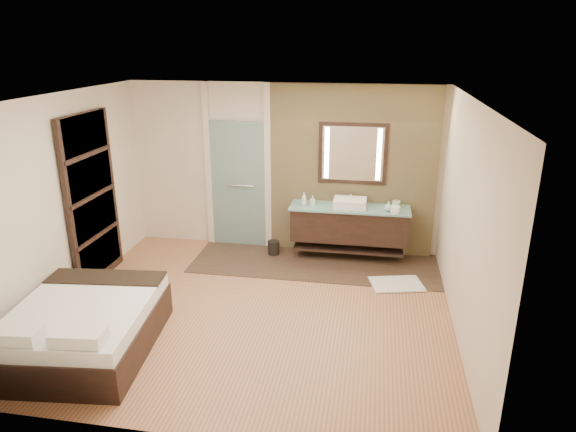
% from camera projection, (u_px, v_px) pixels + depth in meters
% --- Properties ---
extents(floor, '(5.00, 5.00, 0.00)m').
position_uv_depth(floor, '(253.00, 311.00, 6.62)').
color(floor, '#90593C').
rests_on(floor, ground).
extents(tile_strip, '(3.80, 1.30, 0.01)m').
position_uv_depth(tile_strip, '(314.00, 263.00, 8.01)').
color(tile_strip, '#33271C').
rests_on(tile_strip, floor).
extents(stone_wall, '(2.60, 0.08, 2.70)m').
position_uv_depth(stone_wall, '(352.00, 172.00, 8.06)').
color(stone_wall, tan).
rests_on(stone_wall, floor).
extents(vanity, '(1.85, 0.55, 0.88)m').
position_uv_depth(vanity, '(349.00, 224.00, 8.04)').
color(vanity, black).
rests_on(vanity, stone_wall).
extents(mirror_unit, '(1.06, 0.04, 0.96)m').
position_uv_depth(mirror_unit, '(353.00, 154.00, 7.91)').
color(mirror_unit, black).
rests_on(mirror_unit, stone_wall).
extents(frosted_door, '(1.10, 0.12, 2.70)m').
position_uv_depth(frosted_door, '(238.00, 179.00, 8.41)').
color(frosted_door, '#A9D6D0').
rests_on(frosted_door, floor).
extents(shoji_partition, '(0.06, 1.20, 2.40)m').
position_uv_depth(shoji_partition, '(92.00, 199.00, 7.17)').
color(shoji_partition, black).
rests_on(shoji_partition, floor).
extents(bed, '(1.63, 1.95, 0.70)m').
position_uv_depth(bed, '(84.00, 327.00, 5.71)').
color(bed, black).
rests_on(bed, floor).
extents(bath_mat, '(0.82, 0.66, 0.02)m').
position_uv_depth(bath_mat, '(396.00, 284.00, 7.31)').
color(bath_mat, silver).
rests_on(bath_mat, floor).
extents(waste_bin, '(0.25, 0.25, 0.23)m').
position_uv_depth(waste_bin, '(274.00, 248.00, 8.32)').
color(waste_bin, black).
rests_on(waste_bin, floor).
extents(tissue_box, '(0.15, 0.15, 0.10)m').
position_uv_depth(tissue_box, '(395.00, 209.00, 7.65)').
color(tissue_box, white).
rests_on(tissue_box, vanity).
extents(soap_bottle_a, '(0.10, 0.10, 0.20)m').
position_uv_depth(soap_bottle_a, '(304.00, 199.00, 7.98)').
color(soap_bottle_a, white).
rests_on(soap_bottle_a, vanity).
extents(soap_bottle_b, '(0.09, 0.09, 0.16)m').
position_uv_depth(soap_bottle_b, '(313.00, 200.00, 7.99)').
color(soap_bottle_b, '#B2B2B2').
rests_on(soap_bottle_b, vanity).
extents(soap_bottle_c, '(0.12, 0.12, 0.15)m').
position_uv_depth(soap_bottle_c, '(389.00, 206.00, 7.71)').
color(soap_bottle_c, '#A0C9C9').
rests_on(soap_bottle_c, vanity).
extents(cup, '(0.15, 0.15, 0.10)m').
position_uv_depth(cup, '(396.00, 204.00, 7.93)').
color(cup, silver).
rests_on(cup, vanity).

